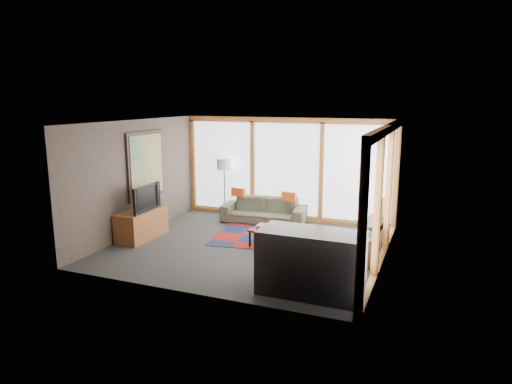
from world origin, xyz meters
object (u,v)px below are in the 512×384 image
at_px(tv_console, 142,224).
at_px(television, 143,198).
at_px(bar_counter, 311,263).
at_px(bookshelf, 371,239).
at_px(floor_lamp, 224,188).
at_px(coffee_table, 277,240).
at_px(sofa, 264,210).

distance_m(tv_console, television, 0.62).
bearing_deg(bar_counter, bookshelf, 76.46).
relative_size(floor_lamp, coffee_table, 1.36).
bearing_deg(bar_counter, television, 161.62).
xyz_separation_m(sofa, coffee_table, (1.00, -1.82, -0.12)).
distance_m(bookshelf, television, 4.94).
height_order(sofa, tv_console, tv_console).
height_order(floor_lamp, bookshelf, floor_lamp).
relative_size(bookshelf, tv_console, 1.61).
bearing_deg(tv_console, television, -8.19).
xyz_separation_m(bookshelf, television, (-4.79, -1.00, 0.68)).
bearing_deg(coffee_table, tv_console, -171.16).
bearing_deg(bar_counter, coffee_table, 123.40).
relative_size(coffee_table, tv_console, 0.87).
height_order(sofa, television, television).
bearing_deg(tv_console, bar_counter, -18.73).
relative_size(coffee_table, bookshelf, 0.54).
distance_m(coffee_table, bookshelf, 1.92).
distance_m(sofa, bookshelf, 3.13).
distance_m(television, bar_counter, 4.44).
height_order(bookshelf, television, television).
height_order(coffee_table, television, television).
xyz_separation_m(sofa, television, (-1.94, -2.30, 0.63)).
bearing_deg(floor_lamp, coffee_table, -42.68).
relative_size(coffee_table, bar_counter, 0.69).
bearing_deg(television, bookshelf, -81.08).
distance_m(floor_lamp, bookshelf, 4.32).
height_order(sofa, bookshelf, sofa).
bearing_deg(coffee_table, bookshelf, 15.75).
height_order(floor_lamp, tv_console, floor_lamp).
xyz_separation_m(tv_console, television, (0.07, -0.01, 0.61)).
height_order(sofa, coffee_table, sofa).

